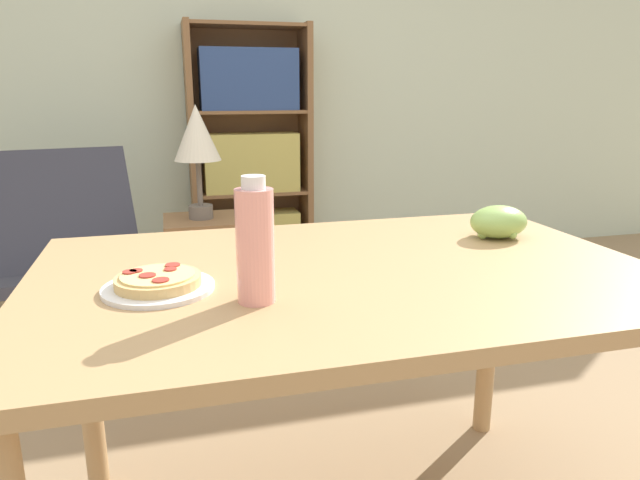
# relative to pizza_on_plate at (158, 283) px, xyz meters

# --- Properties ---
(wall_back) EXTENTS (8.00, 0.05, 2.60)m
(wall_back) POSITION_rel_pizza_on_plate_xyz_m (0.50, 2.64, 0.52)
(wall_back) COLOR silver
(wall_back) RESTS_ON ground_plane
(dining_table) EXTENTS (1.39, 0.91, 0.77)m
(dining_table) POSITION_rel_pizza_on_plate_xyz_m (0.41, 0.04, -0.11)
(dining_table) COLOR tan
(dining_table) RESTS_ON ground_plane
(pizza_on_plate) EXTENTS (0.22, 0.22, 0.04)m
(pizza_on_plate) POSITION_rel_pizza_on_plate_xyz_m (0.00, 0.00, 0.00)
(pizza_on_plate) COLOR white
(pizza_on_plate) RESTS_ON dining_table
(grape_bunch) EXTENTS (0.16, 0.13, 0.09)m
(grape_bunch) POSITION_rel_pizza_on_plate_xyz_m (0.89, 0.20, 0.03)
(grape_bunch) COLOR #93BC5B
(grape_bunch) RESTS_ON dining_table
(drink_bottle) EXTENTS (0.07, 0.07, 0.24)m
(drink_bottle) POSITION_rel_pizza_on_plate_xyz_m (0.18, -0.11, 0.10)
(drink_bottle) COLOR pink
(drink_bottle) RESTS_ON dining_table
(lounge_chair_near) EXTENTS (0.81, 0.88, 0.88)m
(lounge_chair_near) POSITION_rel_pizza_on_plate_xyz_m (-0.45, 1.56, -0.49)
(lounge_chair_near) COLOR black
(lounge_chair_near) RESTS_ON ground_plane
(bookshelf) EXTENTS (0.75, 0.29, 1.55)m
(bookshelf) POSITION_rel_pizza_on_plate_xyz_m (0.55, 2.47, -0.05)
(bookshelf) COLOR brown
(bookshelf) RESTS_ON ground_plane
(side_table) EXTENTS (0.34, 0.34, 0.58)m
(side_table) POSITION_rel_pizza_on_plate_xyz_m (0.17, 1.49, -0.49)
(side_table) COLOR brown
(side_table) RESTS_ON ground_plane
(table_lamp) EXTENTS (0.21, 0.21, 0.51)m
(table_lamp) POSITION_rel_pizza_on_plate_xyz_m (0.17, 1.49, 0.17)
(table_lamp) COLOR #665B51
(table_lamp) RESTS_ON side_table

